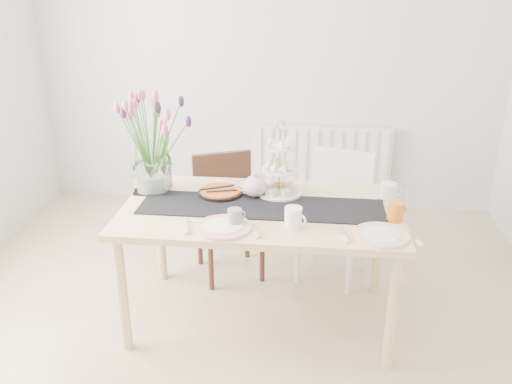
# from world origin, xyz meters

# --- Properties ---
(room_shell) EXTENTS (4.50, 4.50, 4.50)m
(room_shell) POSITION_xyz_m (0.00, 0.00, 1.30)
(room_shell) COLOR tan
(room_shell) RESTS_ON ground
(radiator) EXTENTS (1.20, 0.08, 0.60)m
(radiator) POSITION_xyz_m (0.50, 2.19, 0.45)
(radiator) COLOR white
(radiator) RESTS_ON room_shell
(dining_table) EXTENTS (1.60, 0.90, 0.75)m
(dining_table) POSITION_xyz_m (0.14, 0.45, 0.67)
(dining_table) COLOR tan
(dining_table) RESTS_ON ground
(chair_brown) EXTENTS (0.55, 0.55, 0.84)m
(chair_brown) POSITION_xyz_m (-0.17, 1.03, 0.49)
(chair_brown) COLOR #321912
(chair_brown) RESTS_ON ground
(chair_white) EXTENTS (0.54, 0.54, 0.87)m
(chair_white) POSITION_xyz_m (0.60, 1.08, 0.51)
(chair_white) COLOR white
(chair_white) RESTS_ON ground
(table_runner) EXTENTS (1.40, 0.35, 0.01)m
(table_runner) POSITION_xyz_m (0.14, 0.45, 0.75)
(table_runner) COLOR black
(table_runner) RESTS_ON dining_table
(tulip_vase) EXTENTS (0.70, 0.70, 0.61)m
(tulip_vase) POSITION_xyz_m (-0.55, 0.62, 1.14)
(tulip_vase) COLOR silver
(tulip_vase) RESTS_ON dining_table
(cake_stand) EXTENTS (0.28, 0.28, 0.41)m
(cake_stand) POSITION_xyz_m (0.23, 0.65, 0.87)
(cake_stand) COLOR gold
(cake_stand) RESTS_ON dining_table
(teapot) EXTENTS (0.23, 0.19, 0.15)m
(teapot) POSITION_xyz_m (0.08, 0.59, 0.82)
(teapot) COLOR white
(teapot) RESTS_ON dining_table
(cream_jug) EXTENTS (0.11, 0.11, 0.10)m
(cream_jug) POSITION_xyz_m (0.87, 0.66, 0.80)
(cream_jug) COLOR silver
(cream_jug) RESTS_ON dining_table
(tart_tin) EXTENTS (0.27, 0.27, 0.03)m
(tart_tin) POSITION_xyz_m (-0.13, 0.60, 0.77)
(tart_tin) COLOR black
(tart_tin) RESTS_ON dining_table
(mug_grey) EXTENTS (0.11, 0.11, 0.09)m
(mug_grey) POSITION_xyz_m (0.02, 0.20, 0.80)
(mug_grey) COLOR gray
(mug_grey) RESTS_ON dining_table
(mug_white) EXTENTS (0.13, 0.13, 0.11)m
(mug_white) POSITION_xyz_m (0.33, 0.21, 0.81)
(mug_white) COLOR white
(mug_white) RESTS_ON dining_table
(mug_orange) EXTENTS (0.12, 0.12, 0.10)m
(mug_orange) POSITION_xyz_m (0.88, 0.35, 0.80)
(mug_orange) COLOR orange
(mug_orange) RESTS_ON dining_table
(plate_left) EXTENTS (0.37, 0.37, 0.02)m
(plate_left) POSITION_xyz_m (-0.03, 0.15, 0.76)
(plate_left) COLOR white
(plate_left) RESTS_ON dining_table
(plate_right) EXTENTS (0.35, 0.35, 0.02)m
(plate_right) POSITION_xyz_m (0.78, 0.15, 0.76)
(plate_right) COLOR white
(plate_right) RESTS_ON dining_table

